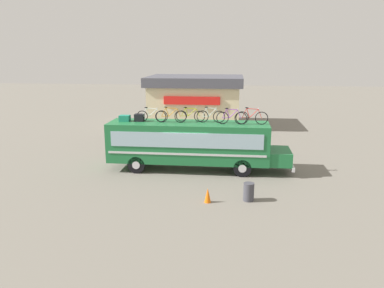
{
  "coord_description": "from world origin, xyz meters",
  "views": [
    {
      "loc": [
        2.63,
        -21.75,
        6.79
      ],
      "look_at": [
        0.22,
        0.0,
        1.55
      ],
      "focal_mm": 36.0,
      "sensor_mm": 36.0,
      "label": 1
    }
  ],
  "objects_px": {
    "rooftop_bicycle_3": "(190,115)",
    "luggage_bag_2": "(139,118)",
    "rooftop_bicycle_2": "(171,116)",
    "rooftop_bicycle_5": "(232,117)",
    "rooftop_bicycle_1": "(151,116)",
    "luggage_bag_1": "(125,118)",
    "bus": "(192,143)",
    "trash_bin": "(249,192)",
    "rooftop_bicycle_4": "(211,116)",
    "rooftop_bicycle_6": "(252,117)",
    "traffic_cone": "(208,195)"
  },
  "relations": [
    {
      "from": "rooftop_bicycle_3",
      "to": "luggage_bag_2",
      "type": "bearing_deg",
      "value": -175.88
    },
    {
      "from": "rooftop_bicycle_2",
      "to": "rooftop_bicycle_5",
      "type": "height_order",
      "value": "rooftop_bicycle_5"
    },
    {
      "from": "luggage_bag_2",
      "to": "rooftop_bicycle_5",
      "type": "xyz_separation_m",
      "value": [
        5.41,
        -0.36,
        0.17
      ]
    },
    {
      "from": "luggage_bag_2",
      "to": "rooftop_bicycle_3",
      "type": "xyz_separation_m",
      "value": [
        3.0,
        0.22,
        0.15
      ]
    },
    {
      "from": "rooftop_bicycle_1",
      "to": "rooftop_bicycle_2",
      "type": "relative_size",
      "value": 0.97
    },
    {
      "from": "luggage_bag_1",
      "to": "rooftop_bicycle_1",
      "type": "bearing_deg",
      "value": -1.48
    },
    {
      "from": "bus",
      "to": "rooftop_bicycle_3",
      "type": "xyz_separation_m",
      "value": [
        -0.15,
        0.38,
        1.55
      ]
    },
    {
      "from": "rooftop_bicycle_1",
      "to": "trash_bin",
      "type": "relative_size",
      "value": 2.03
    },
    {
      "from": "trash_bin",
      "to": "rooftop_bicycle_4",
      "type": "bearing_deg",
      "value": 113.76
    },
    {
      "from": "rooftop_bicycle_2",
      "to": "luggage_bag_2",
      "type": "bearing_deg",
      "value": 173.83
    },
    {
      "from": "rooftop_bicycle_6",
      "to": "rooftop_bicycle_3",
      "type": "bearing_deg",
      "value": 171.97
    },
    {
      "from": "rooftop_bicycle_5",
      "to": "traffic_cone",
      "type": "relative_size",
      "value": 2.51
    },
    {
      "from": "trash_bin",
      "to": "traffic_cone",
      "type": "relative_size",
      "value": 1.25
    },
    {
      "from": "bus",
      "to": "trash_bin",
      "type": "distance_m",
      "value": 5.72
    },
    {
      "from": "rooftop_bicycle_3",
      "to": "rooftop_bicycle_2",
      "type": "bearing_deg",
      "value": -158.5
    },
    {
      "from": "rooftop_bicycle_4",
      "to": "rooftop_bicycle_6",
      "type": "distance_m",
      "value": 2.35
    },
    {
      "from": "bus",
      "to": "luggage_bag_2",
      "type": "relative_size",
      "value": 20.09
    },
    {
      "from": "rooftop_bicycle_6",
      "to": "trash_bin",
      "type": "xyz_separation_m",
      "value": [
        -0.22,
        -4.49,
        -2.78
      ]
    },
    {
      "from": "luggage_bag_2",
      "to": "rooftop_bicycle_4",
      "type": "height_order",
      "value": "rooftop_bicycle_4"
    },
    {
      "from": "rooftop_bicycle_3",
      "to": "rooftop_bicycle_5",
      "type": "distance_m",
      "value": 2.48
    },
    {
      "from": "rooftop_bicycle_3",
      "to": "rooftop_bicycle_4",
      "type": "bearing_deg",
      "value": -8.53
    },
    {
      "from": "traffic_cone",
      "to": "luggage_bag_1",
      "type": "bearing_deg",
      "value": 135.9
    },
    {
      "from": "luggage_bag_2",
      "to": "trash_bin",
      "type": "xyz_separation_m",
      "value": [
        6.32,
        -4.77,
        -2.6
      ]
    },
    {
      "from": "rooftop_bicycle_6",
      "to": "traffic_cone",
      "type": "xyz_separation_m",
      "value": [
        -2.11,
        -4.92,
        -2.87
      ]
    },
    {
      "from": "luggage_bag_1",
      "to": "rooftop_bicycle_6",
      "type": "relative_size",
      "value": 0.33
    },
    {
      "from": "luggage_bag_2",
      "to": "rooftop_bicycle_3",
      "type": "relative_size",
      "value": 0.31
    },
    {
      "from": "rooftop_bicycle_5",
      "to": "rooftop_bicycle_3",
      "type": "bearing_deg",
      "value": 166.46
    },
    {
      "from": "rooftop_bicycle_4",
      "to": "rooftop_bicycle_6",
      "type": "relative_size",
      "value": 0.91
    },
    {
      "from": "luggage_bag_2",
      "to": "traffic_cone",
      "type": "distance_m",
      "value": 7.34
    },
    {
      "from": "luggage_bag_1",
      "to": "rooftop_bicycle_1",
      "type": "relative_size",
      "value": 0.35
    },
    {
      "from": "rooftop_bicycle_2",
      "to": "rooftop_bicycle_6",
      "type": "xyz_separation_m",
      "value": [
        4.62,
        -0.07,
        0.01
      ]
    },
    {
      "from": "luggage_bag_2",
      "to": "rooftop_bicycle_2",
      "type": "height_order",
      "value": "rooftop_bicycle_2"
    },
    {
      "from": "rooftop_bicycle_5",
      "to": "trash_bin",
      "type": "distance_m",
      "value": 5.28
    },
    {
      "from": "trash_bin",
      "to": "traffic_cone",
      "type": "height_order",
      "value": "trash_bin"
    },
    {
      "from": "rooftop_bicycle_1",
      "to": "rooftop_bicycle_6",
      "type": "height_order",
      "value": "rooftop_bicycle_6"
    },
    {
      "from": "luggage_bag_2",
      "to": "rooftop_bicycle_2",
      "type": "distance_m",
      "value": 1.94
    },
    {
      "from": "traffic_cone",
      "to": "rooftop_bicycle_3",
      "type": "bearing_deg",
      "value": 104.82
    },
    {
      "from": "rooftop_bicycle_2",
      "to": "rooftop_bicycle_3",
      "type": "xyz_separation_m",
      "value": [
        1.08,
        0.42,
        -0.02
      ]
    },
    {
      "from": "traffic_cone",
      "to": "luggage_bag_2",
      "type": "bearing_deg",
      "value": 130.47
    },
    {
      "from": "rooftop_bicycle_1",
      "to": "trash_bin",
      "type": "bearing_deg",
      "value": -39.92
    },
    {
      "from": "rooftop_bicycle_2",
      "to": "traffic_cone",
      "type": "height_order",
      "value": "rooftop_bicycle_2"
    },
    {
      "from": "rooftop_bicycle_5",
      "to": "luggage_bag_1",
      "type": "bearing_deg",
      "value": 177.25
    },
    {
      "from": "rooftop_bicycle_6",
      "to": "rooftop_bicycle_2",
      "type": "bearing_deg",
      "value": 179.08
    },
    {
      "from": "rooftop_bicycle_4",
      "to": "trash_bin",
      "type": "bearing_deg",
      "value": -66.24
    },
    {
      "from": "rooftop_bicycle_4",
      "to": "rooftop_bicycle_6",
      "type": "height_order",
      "value": "rooftop_bicycle_6"
    },
    {
      "from": "rooftop_bicycle_5",
      "to": "luggage_bag_2",
      "type": "bearing_deg",
      "value": 176.15
    },
    {
      "from": "rooftop_bicycle_4",
      "to": "rooftop_bicycle_6",
      "type": "xyz_separation_m",
      "value": [
        2.33,
        -0.32,
        0.02
      ]
    },
    {
      "from": "rooftop_bicycle_5",
      "to": "trash_bin",
      "type": "xyz_separation_m",
      "value": [
        0.91,
        -4.41,
        -2.77
      ]
    },
    {
      "from": "luggage_bag_2",
      "to": "rooftop_bicycle_3",
      "type": "distance_m",
      "value": 3.01
    },
    {
      "from": "rooftop_bicycle_3",
      "to": "trash_bin",
      "type": "xyz_separation_m",
      "value": [
        3.32,
        -4.99,
        -2.75
      ]
    }
  ]
}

